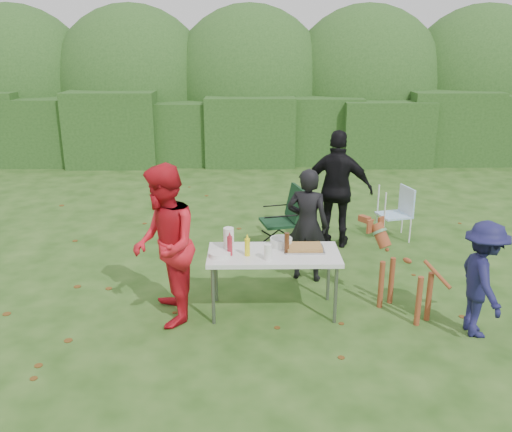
{
  "coord_description": "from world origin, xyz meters",
  "views": [
    {
      "loc": [
        -0.04,
        -5.76,
        3.05
      ],
      "look_at": [
        0.05,
        0.5,
        1.0
      ],
      "focal_mm": 38.0,
      "sensor_mm": 36.0,
      "label": 1
    }
  ],
  "objects_px": {
    "person_black_puffy": "(338,189)",
    "dog": "(406,274)",
    "person_cook": "(307,225)",
    "folding_table": "(274,257)",
    "lawn_chair": "(394,213)",
    "beer_bottle": "(287,243)",
    "ketchup_bottle": "(230,246)",
    "child": "(482,279)",
    "camping_chair": "(280,218)",
    "paper_towel_roll": "(229,239)",
    "person_red_jacket": "(165,246)",
    "mustard_bottle": "(247,247)"
  },
  "relations": [
    {
      "from": "folding_table",
      "to": "lawn_chair",
      "type": "xyz_separation_m",
      "value": [
        2.03,
        2.45,
        -0.27
      ]
    },
    {
      "from": "beer_bottle",
      "to": "ketchup_bottle",
      "type": "bearing_deg",
      "value": -174.94
    },
    {
      "from": "folding_table",
      "to": "camping_chair",
      "type": "bearing_deg",
      "value": 84.56
    },
    {
      "from": "person_cook",
      "to": "beer_bottle",
      "type": "bearing_deg",
      "value": 87.61
    },
    {
      "from": "folding_table",
      "to": "lawn_chair",
      "type": "height_order",
      "value": "lawn_chair"
    },
    {
      "from": "person_red_jacket",
      "to": "camping_chair",
      "type": "bearing_deg",
      "value": 135.35
    },
    {
      "from": "beer_bottle",
      "to": "folding_table",
      "type": "bearing_deg",
      "value": 177.6
    },
    {
      "from": "folding_table",
      "to": "dog",
      "type": "distance_m",
      "value": 1.52
    },
    {
      "from": "ketchup_bottle",
      "to": "paper_towel_roll",
      "type": "distance_m",
      "value": 0.18
    },
    {
      "from": "person_black_puffy",
      "to": "paper_towel_roll",
      "type": "bearing_deg",
      "value": 68.63
    },
    {
      "from": "person_black_puffy",
      "to": "dog",
      "type": "height_order",
      "value": "person_black_puffy"
    },
    {
      "from": "lawn_chair",
      "to": "paper_towel_roll",
      "type": "bearing_deg",
      "value": 27.83
    },
    {
      "from": "camping_chair",
      "to": "paper_towel_roll",
      "type": "height_order",
      "value": "paper_towel_roll"
    },
    {
      "from": "person_cook",
      "to": "camping_chair",
      "type": "height_order",
      "value": "person_cook"
    },
    {
      "from": "folding_table",
      "to": "lawn_chair",
      "type": "relative_size",
      "value": 1.79
    },
    {
      "from": "camping_chair",
      "to": "lawn_chair",
      "type": "height_order",
      "value": "camping_chair"
    },
    {
      "from": "person_black_puffy",
      "to": "paper_towel_roll",
      "type": "relative_size",
      "value": 6.88
    },
    {
      "from": "folding_table",
      "to": "camping_chair",
      "type": "relative_size",
      "value": 1.53
    },
    {
      "from": "child",
      "to": "mustard_bottle",
      "type": "relative_size",
      "value": 6.37
    },
    {
      "from": "camping_chair",
      "to": "mustard_bottle",
      "type": "xyz_separation_m",
      "value": [
        -0.49,
        -2.06,
        0.35
      ]
    },
    {
      "from": "dog",
      "to": "ketchup_bottle",
      "type": "relative_size",
      "value": 4.84
    },
    {
      "from": "folding_table",
      "to": "ketchup_bottle",
      "type": "xyz_separation_m",
      "value": [
        -0.5,
        -0.06,
        0.16
      ]
    },
    {
      "from": "person_cook",
      "to": "beer_bottle",
      "type": "height_order",
      "value": "person_cook"
    },
    {
      "from": "dog",
      "to": "paper_towel_roll",
      "type": "height_order",
      "value": "dog"
    },
    {
      "from": "lawn_chair",
      "to": "paper_towel_roll",
      "type": "distance_m",
      "value": 3.48
    },
    {
      "from": "person_black_puffy",
      "to": "lawn_chair",
      "type": "distance_m",
      "value": 1.13
    },
    {
      "from": "person_black_puffy",
      "to": "beer_bottle",
      "type": "xyz_separation_m",
      "value": [
        -0.91,
        -2.14,
        -0.03
      ]
    },
    {
      "from": "lawn_chair",
      "to": "ketchup_bottle",
      "type": "height_order",
      "value": "ketchup_bottle"
    },
    {
      "from": "person_red_jacket",
      "to": "mustard_bottle",
      "type": "relative_size",
      "value": 9.02
    },
    {
      "from": "child",
      "to": "beer_bottle",
      "type": "relative_size",
      "value": 5.31
    },
    {
      "from": "ketchup_bottle",
      "to": "camping_chair",
      "type": "bearing_deg",
      "value": 71.48
    },
    {
      "from": "person_red_jacket",
      "to": "dog",
      "type": "distance_m",
      "value": 2.75
    },
    {
      "from": "folding_table",
      "to": "person_cook",
      "type": "bearing_deg",
      "value": 62.5
    },
    {
      "from": "camping_chair",
      "to": "beer_bottle",
      "type": "distance_m",
      "value": 2.02
    },
    {
      "from": "dog",
      "to": "folding_table",
      "type": "bearing_deg",
      "value": 50.71
    },
    {
      "from": "person_red_jacket",
      "to": "child",
      "type": "xyz_separation_m",
      "value": [
        3.39,
        -0.34,
        -0.26
      ]
    },
    {
      "from": "lawn_chair",
      "to": "ketchup_bottle",
      "type": "distance_m",
      "value": 3.59
    },
    {
      "from": "person_black_puffy",
      "to": "dog",
      "type": "relative_size",
      "value": 1.68
    },
    {
      "from": "beer_bottle",
      "to": "mustard_bottle",
      "type": "bearing_deg",
      "value": -170.7
    },
    {
      "from": "child",
      "to": "dog",
      "type": "height_order",
      "value": "child"
    },
    {
      "from": "lawn_chair",
      "to": "person_red_jacket",
      "type": "bearing_deg",
      "value": 24.4
    },
    {
      "from": "folding_table",
      "to": "dog",
      "type": "bearing_deg",
      "value": -2.81
    },
    {
      "from": "camping_chair",
      "to": "lawn_chair",
      "type": "xyz_separation_m",
      "value": [
        1.84,
        0.47,
        -0.07
      ]
    },
    {
      "from": "person_cook",
      "to": "dog",
      "type": "relative_size",
      "value": 1.41
    },
    {
      "from": "camping_chair",
      "to": "paper_towel_roll",
      "type": "bearing_deg",
      "value": 55.64
    },
    {
      "from": "person_black_puffy",
      "to": "beer_bottle",
      "type": "relative_size",
      "value": 7.45
    },
    {
      "from": "person_cook",
      "to": "person_black_puffy",
      "type": "distance_m",
      "value": 1.36
    },
    {
      "from": "person_red_jacket",
      "to": "dog",
      "type": "height_order",
      "value": "person_red_jacket"
    },
    {
      "from": "ketchup_bottle",
      "to": "beer_bottle",
      "type": "height_order",
      "value": "beer_bottle"
    },
    {
      "from": "person_cook",
      "to": "beer_bottle",
      "type": "xyz_separation_m",
      "value": [
        -0.33,
        -0.92,
        0.11
      ]
    }
  ]
}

